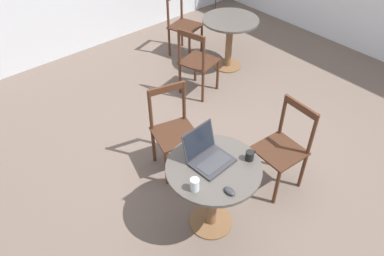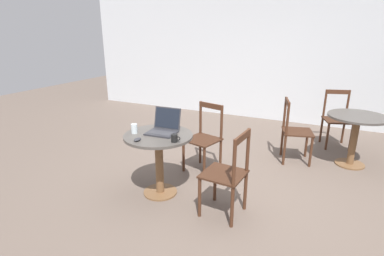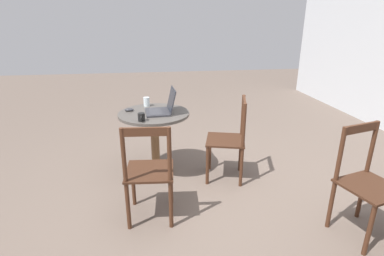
% 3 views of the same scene
% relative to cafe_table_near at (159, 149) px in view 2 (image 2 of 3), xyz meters
% --- Properties ---
extents(ground_plane, '(16.00, 16.00, 0.00)m').
position_rel_cafe_table_near_xyz_m(ground_plane, '(0.76, 0.51, -0.56)').
color(ground_plane, '#66564C').
extents(wall_back, '(9.40, 0.06, 2.70)m').
position_rel_cafe_table_near_xyz_m(wall_back, '(0.76, 3.74, 0.79)').
color(wall_back, silver).
rests_on(wall_back, ground_plane).
extents(cafe_table_near, '(0.78, 0.78, 0.74)m').
position_rel_cafe_table_near_xyz_m(cafe_table_near, '(0.00, 0.00, 0.00)').
color(cafe_table_near, brown).
rests_on(cafe_table_near, ground_plane).
extents(cafe_table_mid, '(0.78, 0.78, 0.74)m').
position_rel_cafe_table_near_xyz_m(cafe_table_mid, '(2.08, 1.86, 0.00)').
color(cafe_table_mid, brown).
rests_on(cafe_table_mid, ground_plane).
extents(chair_near_back, '(0.51, 0.51, 0.93)m').
position_rel_cafe_table_near_xyz_m(chair_near_back, '(0.22, 0.81, -0.10)').
color(chair_near_back, '#472819').
rests_on(chair_near_back, ground_plane).
extents(chair_near_right, '(0.44, 0.44, 0.93)m').
position_rel_cafe_table_near_xyz_m(chair_near_right, '(0.86, -0.07, -0.10)').
color(chair_near_right, '#472819').
rests_on(chair_near_right, ground_plane).
extents(chair_mid_back, '(0.52, 0.52, 0.93)m').
position_rel_cafe_table_near_xyz_m(chair_mid_back, '(1.84, 2.61, -0.10)').
color(chair_mid_back, '#472819').
rests_on(chair_mid_back, ground_plane).
extents(chair_mid_left, '(0.50, 0.50, 0.93)m').
position_rel_cafe_table_near_xyz_m(chair_mid_left, '(1.29, 1.66, -0.10)').
color(chair_mid_left, '#472819').
rests_on(chair_mid_left, ground_plane).
extents(laptop, '(0.35, 0.34, 0.27)m').
position_rel_cafe_table_near_xyz_m(laptop, '(0.02, 0.09, 0.23)').
color(laptop, '#2D2D33').
rests_on(laptop, cafe_table_near).
extents(mouse, '(0.06, 0.10, 0.03)m').
position_rel_cafe_table_near_xyz_m(mouse, '(-0.09, -0.27, 0.19)').
color(mouse, '#2D2D33').
rests_on(mouse, cafe_table_near).
extents(mug, '(0.11, 0.07, 0.08)m').
position_rel_cafe_table_near_xyz_m(mug, '(0.28, -0.13, 0.22)').
color(mug, black).
rests_on(mug, cafe_table_near).
extents(drinking_glass, '(0.07, 0.07, 0.11)m').
position_rel_cafe_table_near_xyz_m(drinking_glass, '(-0.27, -0.08, 0.23)').
color(drinking_glass, silver).
rests_on(drinking_glass, cafe_table_near).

